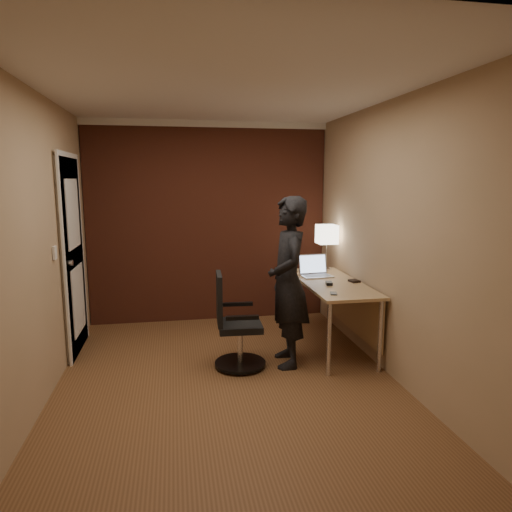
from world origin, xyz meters
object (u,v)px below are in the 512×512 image
object	(u,v)px
laptop	(315,270)
mouse	(329,283)
phone	(334,293)
person	(288,282)
wallet	(354,281)
desk	(337,293)
office_chair	(234,327)
desk_lamp	(327,235)

from	to	relation	value
laptop	mouse	xyz separation A→B (m)	(0.01, -0.46, -0.05)
phone	person	world-z (taller)	person
mouse	person	xyz separation A→B (m)	(-0.48, -0.19, 0.07)
wallet	mouse	bearing A→B (deg)	-165.37
desk	mouse	size ratio (longest dim) A/B	15.00
person	phone	bearing A→B (deg)	69.17
mouse	office_chair	distance (m)	1.08
mouse	wallet	world-z (taller)	mouse
laptop	mouse	bearing A→B (deg)	-88.96
desk_lamp	mouse	distance (m)	0.90
phone	wallet	size ratio (longest dim) A/B	1.05
office_chair	wallet	bearing A→B (deg)	11.41
desk	desk_lamp	world-z (taller)	desk_lamp
person	office_chair	bearing A→B (deg)	-87.38
desk	wallet	distance (m)	0.22
desk_lamp	wallet	size ratio (longest dim) A/B	4.86
office_chair	laptop	bearing A→B (deg)	32.90
laptop	wallet	distance (m)	0.50
desk	desk_lamp	distance (m)	0.83
laptop	desk_lamp	bearing A→B (deg)	52.65
desk	phone	distance (m)	0.58
wallet	office_chair	bearing A→B (deg)	-168.59
desk_lamp	person	size ratio (longest dim) A/B	0.33
phone	wallet	world-z (taller)	wallet
desk	office_chair	world-z (taller)	office_chair
desk	office_chair	size ratio (longest dim) A/B	1.66
wallet	person	bearing A→B (deg)	-161.14
desk_lamp	person	distance (m)	1.24
desk_lamp	mouse	xyz separation A→B (m)	(-0.23, -0.78, -0.40)
phone	wallet	bearing A→B (deg)	64.55
office_chair	person	bearing A→B (deg)	-0.32
wallet	person	xyz separation A→B (m)	(-0.78, -0.27, 0.08)
desk_lamp	wallet	distance (m)	0.81
desk_lamp	phone	bearing A→B (deg)	-105.40
wallet	phone	bearing A→B (deg)	-131.10
office_chair	person	world-z (taller)	person
office_chair	person	xyz separation A→B (m)	(0.53, -0.00, 0.42)
laptop	person	bearing A→B (deg)	-125.95
desk_lamp	mouse	bearing A→B (deg)	-106.66
desk_lamp	person	bearing A→B (deg)	-126.41
desk	mouse	distance (m)	0.26
desk_lamp	office_chair	world-z (taller)	desk_lamp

